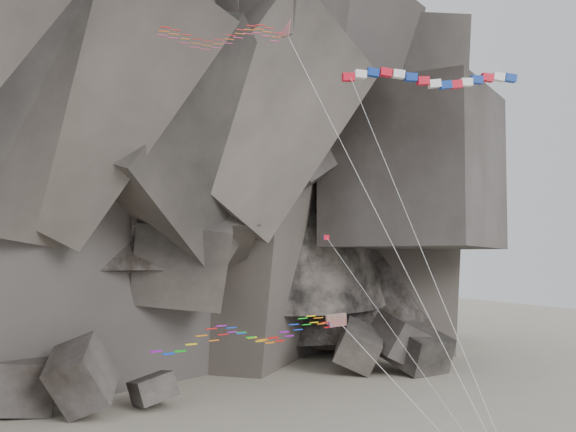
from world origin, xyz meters
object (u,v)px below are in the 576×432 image
banner_kite (432,80)px  parafoil_kite (246,333)px  pennant_kite (373,304)px  delta_kite (219,35)px

banner_kite → parafoil_kite: banner_kite is taller
pennant_kite → parafoil_kite: bearing=170.8°
delta_kite → pennant_kite: (8.36, -4.18, -16.28)m
banner_kite → pennant_kite: (-7.30, -2.84, -15.07)m
banner_kite → pennant_kite: banner_kite is taller
banner_kite → parafoil_kite: (-16.37, -3.72, -16.14)m
delta_kite → banner_kite: bearing=-5.5°
parafoil_kite → delta_kite: bearing=99.8°
delta_kite → parafoil_kite: (-0.72, -5.06, -17.35)m
delta_kite → parafoil_kite: delta_kite is taller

